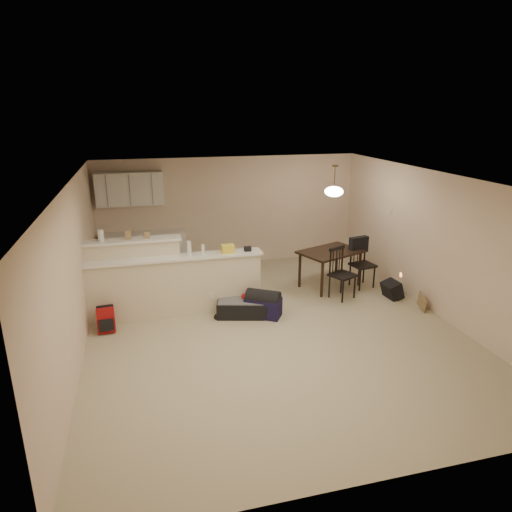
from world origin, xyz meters
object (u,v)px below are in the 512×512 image
object	(u,v)px
pendant_lamp	(334,191)
suitcase	(241,307)
black_daypack	(392,290)
dining_table	(331,255)
dining_chair_near	(343,274)
navy_duffel	(263,307)
dining_chair_far	(363,264)
red_backpack	(106,320)

from	to	relation	value
pendant_lamp	suitcase	distance (m)	2.92
suitcase	black_daypack	xyz separation A→B (m)	(3.01, 0.00, 0.02)
dining_table	pendant_lamp	distance (m)	1.31
dining_chair_near	navy_duffel	distance (m)	1.78
dining_chair_near	dining_chair_far	distance (m)	0.78
black_daypack	dining_chair_near	bearing A→B (deg)	70.77
suitcase	red_backpack	world-z (taller)	red_backpack
dining_chair_near	navy_duffel	xyz separation A→B (m)	(-1.70, -0.42, -0.33)
red_backpack	dining_chair_far	bearing A→B (deg)	4.96
red_backpack	navy_duffel	size ratio (longest dim) A/B	0.68
pendant_lamp	red_backpack	distance (m)	4.82
dining_table	dining_chair_near	bearing A→B (deg)	-112.33
dining_table	dining_chair_near	distance (m)	0.66
dining_table	black_daypack	world-z (taller)	dining_table
pendant_lamp	dining_chair_near	bearing A→B (deg)	-90.85
suitcase	navy_duffel	xyz separation A→B (m)	(0.36, -0.17, 0.03)
navy_duffel	dining_chair_far	bearing A→B (deg)	52.63
pendant_lamp	dining_table	bearing A→B (deg)	45.00
red_backpack	navy_duffel	distance (m)	2.66
dining_table	suitcase	size ratio (longest dim) A/B	1.73
dining_chair_near	red_backpack	xyz separation A→B (m)	(-4.37, -0.34, -0.29)
dining_chair_near	suitcase	size ratio (longest dim) A/B	1.20
dining_chair_far	dining_table	bearing A→B (deg)	151.93
suitcase	black_daypack	world-z (taller)	black_daypack
pendant_lamp	dining_chair_far	bearing A→B (deg)	-16.68
navy_duffel	black_daypack	bearing A→B (deg)	36.17
pendant_lamp	red_backpack	world-z (taller)	pendant_lamp
black_daypack	navy_duffel	bearing A→B (deg)	89.12
dining_chair_near	pendant_lamp	bearing A→B (deg)	63.64
suitcase	navy_duffel	distance (m)	0.40
pendant_lamp	suitcase	world-z (taller)	pendant_lamp
dining_chair_near	dining_chair_far	size ratio (longest dim) A/B	1.00
dining_chair_near	dining_chair_far	xyz separation A→B (m)	(0.65, 0.44, 0.00)
dining_chair_far	suitcase	bearing A→B (deg)	-177.09
dining_table	suitcase	distance (m)	2.32
dining_chair_near	dining_chair_far	bearing A→B (deg)	8.81
dining_table	navy_duffel	bearing A→B (deg)	-169.98
suitcase	pendant_lamp	bearing A→B (deg)	37.65
pendant_lamp	red_backpack	bearing A→B (deg)	-167.47
dining_table	navy_duffel	distance (m)	2.07
dining_chair_far	dining_chair_near	bearing A→B (deg)	-157.08
pendant_lamp	navy_duffel	world-z (taller)	pendant_lamp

